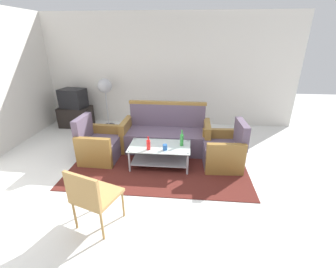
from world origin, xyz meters
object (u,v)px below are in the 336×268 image
(couch, at_px, (166,135))
(cup, at_px, (165,147))
(armchair_left, at_px, (99,145))
(coffee_table, at_px, (160,153))
(armchair_right, at_px, (224,151))
(bottle_red, at_px, (148,145))
(television, at_px, (73,98))
(tv_stand, at_px, (76,117))
(pedestal_fan, at_px, (105,89))
(bottle_green, at_px, (182,140))
(wicker_chair, at_px, (92,195))

(couch, relative_size, cup, 18.10)
(armchair_left, distance_m, coffee_table, 1.22)
(armchair_right, xyz_separation_m, coffee_table, (-1.17, -0.13, -0.02))
(couch, xyz_separation_m, bottle_red, (-0.22, -0.88, 0.19))
(bottle_red, xyz_separation_m, cup, (0.29, 0.01, -0.04))
(armchair_right, xyz_separation_m, television, (-3.66, 1.73, 0.47))
(armchair_left, xyz_separation_m, cup, (1.32, -0.31, 0.17))
(tv_stand, distance_m, pedestal_fan, 1.15)
(tv_stand, bearing_deg, television, 79.35)
(bottle_green, relative_size, television, 0.45)
(bottle_green, relative_size, cup, 3.02)
(tv_stand, xyz_separation_m, wicker_chair, (1.87, -3.42, 0.23))
(television, bearing_deg, bottle_red, 149.45)
(couch, height_order, pedestal_fan, pedestal_fan)
(couch, height_order, television, television)
(couch, bearing_deg, armchair_right, 153.56)
(bottle_red, bearing_deg, couch, 75.87)
(coffee_table, bearing_deg, bottle_red, -137.79)
(tv_stand, bearing_deg, armchair_right, -25.26)
(wicker_chair, bearing_deg, couch, 92.88)
(bottle_green, height_order, television, television)
(wicker_chair, bearing_deg, pedestal_fan, 125.28)
(couch, bearing_deg, bottle_green, 118.38)
(armchair_right, bearing_deg, wicker_chair, 130.36)
(tv_stand, bearing_deg, pedestal_fan, 3.32)
(cup, bearing_deg, bottle_red, -177.99)
(coffee_table, height_order, bottle_green, bottle_green)
(armchair_left, relative_size, coffee_table, 0.77)
(armchair_right, height_order, bottle_red, armchair_right)
(bottle_green, xyz_separation_m, pedestal_fan, (-2.02, 1.87, 0.49))
(coffee_table, bearing_deg, couch, 86.47)
(armchair_right, bearing_deg, coffee_table, 93.42)
(coffee_table, height_order, wicker_chair, wicker_chair)
(armchair_right, height_order, cup, armchair_right)
(cup, distance_m, tv_stand, 3.29)
(armchair_left, relative_size, bottle_green, 2.82)
(wicker_chair, bearing_deg, bottle_green, 76.88)
(couch, bearing_deg, bottle_red, 76.74)
(couch, distance_m, coffee_table, 0.72)
(bottle_green, distance_m, wicker_chair, 1.90)
(armchair_left, relative_size, pedestal_fan, 0.67)
(armchair_left, height_order, pedestal_fan, pedestal_fan)
(armchair_left, distance_m, television, 2.18)
(armchair_right, bearing_deg, couch, 59.53)
(armchair_left, distance_m, pedestal_fan, 1.94)
(bottle_green, xyz_separation_m, cup, (-0.28, -0.19, -0.06))
(bottle_red, bearing_deg, armchair_right, 12.35)
(armchair_left, bearing_deg, bottle_red, 74.61)
(bottle_green, bearing_deg, bottle_red, -160.28)
(couch, height_order, tv_stand, couch)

